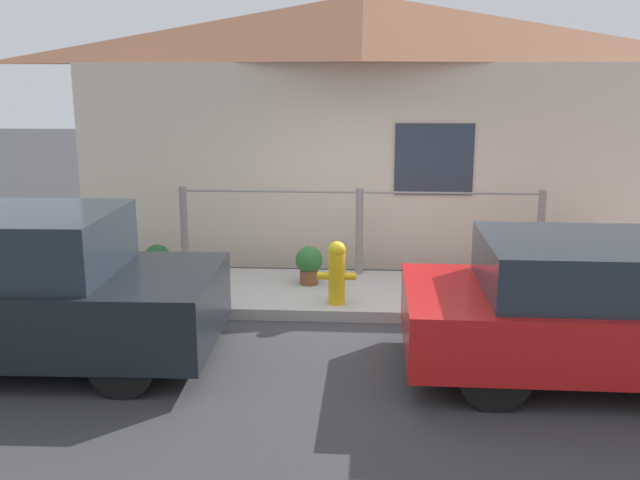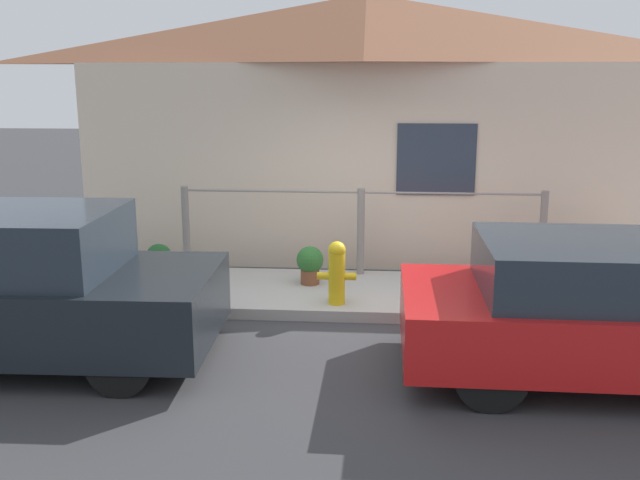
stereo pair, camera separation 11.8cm
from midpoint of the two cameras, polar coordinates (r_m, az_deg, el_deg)
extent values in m
plane|color=#38383A|center=(8.23, 3.34, -6.64)|extent=(60.00, 60.00, 0.00)
cube|color=#B2AFA8|center=(9.06, 3.48, -4.35)|extent=(24.00, 1.79, 0.13)
cube|color=beige|center=(10.23, 3.77, 5.73)|extent=(8.23, 0.12, 2.95)
cube|color=#2D3847|center=(10.18, 9.61, 6.37)|extent=(1.10, 0.04, 1.00)
pyramid|color=#A36647|center=(11.21, 4.02, 16.50)|extent=(8.63, 2.20, 1.02)
cylinder|color=gray|center=(9.95, -10.33, 0.91)|extent=(0.10, 0.10, 1.17)
cylinder|color=gray|center=(9.61, 3.63, 0.68)|extent=(0.10, 0.10, 1.17)
cylinder|color=gray|center=(9.87, 17.69, 0.41)|extent=(0.10, 0.10, 1.17)
cylinder|color=gray|center=(9.51, 3.67, 3.83)|extent=(4.80, 0.03, 0.03)
cube|color=black|center=(7.57, -21.67, -4.84)|extent=(3.68, 1.88, 0.69)
cube|color=#232D38|center=(7.48, -23.09, -0.09)|extent=(2.04, 1.62, 0.60)
cylinder|color=black|center=(7.97, -11.81, -5.35)|extent=(0.59, 0.22, 0.59)
cylinder|color=black|center=(6.59, -15.20, -9.49)|extent=(0.59, 0.22, 0.59)
cube|color=red|center=(7.18, 22.70, -6.20)|extent=(3.87, 1.84, 0.59)
cube|color=#232D38|center=(6.99, 21.88, -2.04)|extent=(2.13, 1.60, 0.49)
cylinder|color=black|center=(7.71, 12.32, -5.85)|extent=(0.62, 0.21, 0.62)
cylinder|color=black|center=(6.27, 14.04, -10.42)|extent=(0.62, 0.21, 0.62)
cylinder|color=yellow|center=(8.38, 1.75, -3.11)|extent=(0.20, 0.20, 0.61)
sphere|color=yellow|center=(8.30, 1.77, -0.81)|extent=(0.21, 0.21, 0.21)
cylinder|color=yellow|center=(8.38, 0.78, -2.89)|extent=(0.18, 0.09, 0.09)
cylinder|color=yellow|center=(8.37, 2.73, -2.93)|extent=(0.18, 0.09, 0.09)
cylinder|color=brown|center=(9.23, -0.44, -2.95)|extent=(0.24, 0.24, 0.19)
sphere|color=#2D6B2D|center=(9.17, -0.44, -1.59)|extent=(0.35, 0.35, 0.35)
cylinder|color=slate|center=(9.52, -12.35, -2.69)|extent=(0.21, 0.21, 0.21)
sphere|color=#235B28|center=(9.47, -12.42, -1.33)|extent=(0.34, 0.34, 0.34)
cylinder|color=#9E5638|center=(9.92, 19.88, -2.70)|extent=(0.27, 0.27, 0.16)
sphere|color=#235B28|center=(9.86, 19.98, -1.41)|extent=(0.40, 0.40, 0.40)
camera|label=1|loc=(0.06, -89.59, 0.09)|focal=40.00mm
camera|label=2|loc=(0.06, 90.41, -0.09)|focal=40.00mm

